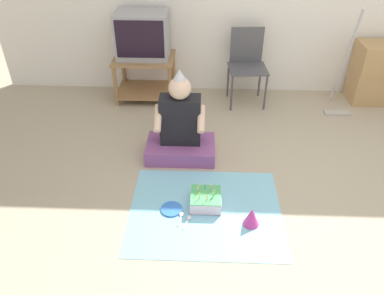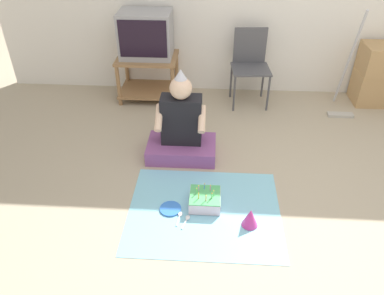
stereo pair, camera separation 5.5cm
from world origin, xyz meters
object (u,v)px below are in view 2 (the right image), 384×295
object	(u,v)px
tv	(146,34)
folding_chair	(250,61)
cardboard_box_stack	(380,74)
paper_plate	(170,209)
person_seated	(181,130)
dust_mop	(345,86)
birthday_cake	(205,200)
party_hat_blue	(250,218)

from	to	relation	value
tv	folding_chair	size ratio (longest dim) A/B	0.69
cardboard_box_stack	paper_plate	distance (m)	2.97
tv	person_seated	world-z (taller)	tv
dust_mop	paper_plate	distance (m)	2.43
folding_chair	birthday_cake	world-z (taller)	folding_chair
cardboard_box_stack	party_hat_blue	xyz separation A→B (m)	(-1.59, -2.09, -0.27)
tv	dust_mop	bearing A→B (deg)	-7.10
cardboard_box_stack	person_seated	distance (m)	2.49
person_seated	dust_mop	bearing A→B (deg)	28.17
tv	paper_plate	xyz separation A→B (m)	(0.46, -1.95, -0.75)
folding_chair	cardboard_box_stack	size ratio (longest dim) A/B	1.22
tv	paper_plate	bearing A→B (deg)	-76.63
party_hat_blue	tv	bearing A→B (deg)	117.46
dust_mop	party_hat_blue	distance (m)	2.14
dust_mop	paper_plate	bearing A→B (deg)	-136.00
person_seated	birthday_cake	distance (m)	0.76
folding_chair	paper_plate	xyz separation A→B (m)	(-0.71, -1.91, -0.48)
tv	paper_plate	world-z (taller)	tv
folding_chair	person_seated	size ratio (longest dim) A/B	0.98
dust_mop	party_hat_blue	xyz separation A→B (m)	(-1.12, -1.80, -0.25)
person_seated	paper_plate	distance (m)	0.80
paper_plate	person_seated	bearing A→B (deg)	88.00
dust_mop	birthday_cake	bearing A→B (deg)	-132.41
person_seated	paper_plate	size ratio (longest dim) A/B	5.03
dust_mop	person_seated	world-z (taller)	dust_mop
tv	party_hat_blue	world-z (taller)	tv
birthday_cake	paper_plate	size ratio (longest dim) A/B	1.44
cardboard_box_stack	person_seated	bearing A→B (deg)	-151.12
folding_chair	paper_plate	bearing A→B (deg)	-110.42
party_hat_blue	paper_plate	distance (m)	0.63
person_seated	birthday_cake	world-z (taller)	person_seated
cardboard_box_stack	party_hat_blue	size ratio (longest dim) A/B	4.62
folding_chair	dust_mop	bearing A→B (deg)	-12.85
folding_chair	paper_plate	size ratio (longest dim) A/B	4.93
dust_mop	birthday_cake	size ratio (longest dim) A/B	4.71
tv	cardboard_box_stack	distance (m)	2.70
person_seated	party_hat_blue	size ratio (longest dim) A/B	5.76
tv	party_hat_blue	size ratio (longest dim) A/B	3.87
folding_chair	birthday_cake	bearing A→B (deg)	-103.49
folding_chair	paper_plate	world-z (taller)	folding_chair
person_seated	folding_chair	bearing A→B (deg)	59.21
folding_chair	dust_mop	xyz separation A→B (m)	(1.02, -0.23, -0.16)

